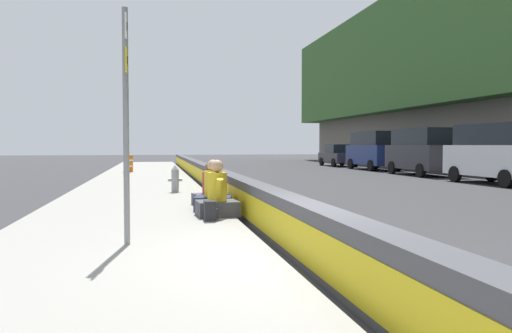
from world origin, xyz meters
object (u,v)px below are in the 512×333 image
at_px(seated_person_foreground, 217,198).
at_px(seated_person_rear, 210,192).
at_px(backpack, 210,211).
at_px(parked_car_fourth, 422,151).
at_px(route_sign_post, 126,109).
at_px(fire_hydrant, 175,178).
at_px(construction_barrel, 128,163).
at_px(parked_car_third, 499,152).
at_px(parked_car_far, 338,155).
at_px(parked_car_midline, 374,150).
at_px(seated_person_middle, 213,194).

bearing_deg(seated_person_foreground, seated_person_rear, -1.59).
relative_size(backpack, parked_car_fourth, 0.08).
distance_m(route_sign_post, fire_hydrant, 8.85).
distance_m(construction_barrel, parked_car_third, 18.94).
height_order(parked_car_third, parked_car_fourth, same).
relative_size(seated_person_foreground, parked_car_third, 0.24).
relative_size(seated_person_rear, parked_car_far, 0.24).
bearing_deg(parked_car_third, parked_car_midline, -0.90).
distance_m(route_sign_post, parked_car_third, 18.28).
xyz_separation_m(seated_person_middle, parked_car_third, (7.00, -12.88, 0.84)).
xyz_separation_m(construction_barrel, parked_car_far, (8.18, -15.60, 0.24)).
bearing_deg(parked_car_fourth, parked_car_far, 0.73).
distance_m(fire_hydrant, parked_car_far, 25.07).
bearing_deg(seated_person_middle, fire_hydrant, 8.24).
bearing_deg(parked_car_fourth, route_sign_post, 139.61).
xyz_separation_m(seated_person_middle, construction_barrel, (17.66, 2.76, 0.11)).
relative_size(construction_barrel, parked_car_midline, 0.19).
relative_size(seated_person_foreground, seated_person_rear, 1.11).
height_order(parked_car_third, parked_car_midline, same).
bearing_deg(fire_hydrant, parked_car_fourth, -57.48).
relative_size(route_sign_post, seated_person_middle, 3.04).
xyz_separation_m(backpack, parked_car_third, (8.68, -13.13, 1.02)).
bearing_deg(seated_person_middle, parked_car_fourth, -44.01).
distance_m(route_sign_post, parked_car_midline, 27.98).
height_order(seated_person_rear, parked_car_third, parked_car_third).
distance_m(fire_hydrant, seated_person_middle, 4.78).
relative_size(backpack, parked_car_far, 0.09).
bearing_deg(fire_hydrant, route_sign_post, 172.84).
bearing_deg(route_sign_post, seated_person_middle, -24.39).
xyz_separation_m(construction_barrel, parked_car_midline, (2.13, -15.85, 0.73)).
distance_m(backpack, parked_car_midline, 25.30).
relative_size(seated_person_middle, seated_person_rear, 1.09).
relative_size(seated_person_middle, parked_car_fourth, 0.23).
relative_size(backpack, parked_car_midline, 0.08).
xyz_separation_m(route_sign_post, parked_car_fourth, (17.36, -14.76, -0.86)).
relative_size(fire_hydrant, parked_car_fourth, 0.17).
height_order(route_sign_post, seated_person_rear, route_sign_post).
relative_size(route_sign_post, fire_hydrant, 4.09).
bearing_deg(parked_car_fourth, seated_person_foreground, 138.05).
xyz_separation_m(route_sign_post, seated_person_foreground, (2.87, -1.74, -1.69)).
bearing_deg(route_sign_post, parked_car_far, -26.16).
relative_size(seated_person_foreground, parked_car_far, 0.27).
xyz_separation_m(seated_person_foreground, backpack, (-0.65, 0.22, -0.18)).
distance_m(seated_person_rear, parked_car_third, 14.23).
bearing_deg(seated_person_middle, parked_car_midline, -33.47).
bearing_deg(parked_car_midline, parked_car_fourth, 179.21).
bearing_deg(seated_person_middle, route_sign_post, 155.61).
relative_size(backpack, construction_barrel, 0.42).
height_order(construction_barrel, parked_car_far, parked_car_far).
xyz_separation_m(fire_hydrant, seated_person_middle, (-4.73, -0.69, -0.08)).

